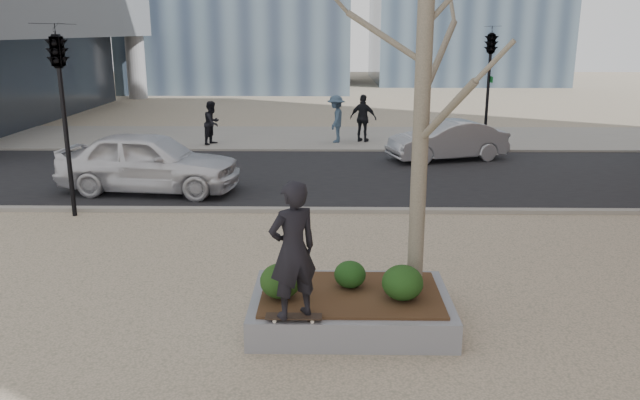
{
  "coord_description": "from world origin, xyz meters",
  "views": [
    {
      "loc": [
        0.68,
        -8.75,
        4.33
      ],
      "look_at": [
        0.5,
        2.0,
        1.4
      ],
      "focal_mm": 35.0,
      "sensor_mm": 36.0,
      "label": 1
    }
  ],
  "objects_px": {
    "planter": "(351,309)",
    "police_car": "(149,162)",
    "skateboard": "(294,318)",
    "skateboarder": "(293,250)"
  },
  "relations": [
    {
      "from": "planter",
      "to": "police_car",
      "type": "relative_size",
      "value": 0.61
    },
    {
      "from": "skateboard",
      "to": "police_car",
      "type": "xyz_separation_m",
      "value": [
        -4.46,
        8.79,
        0.37
      ]
    },
    {
      "from": "planter",
      "to": "police_car",
      "type": "xyz_separation_m",
      "value": [
        -5.28,
        7.91,
        0.63
      ]
    },
    {
      "from": "police_car",
      "to": "skateboard",
      "type": "bearing_deg",
      "value": -146.6
    },
    {
      "from": "skateboard",
      "to": "skateboarder",
      "type": "distance_m",
      "value": 1.0
    },
    {
      "from": "skateboarder",
      "to": "police_car",
      "type": "bearing_deg",
      "value": -93.47
    },
    {
      "from": "planter",
      "to": "skateboarder",
      "type": "height_order",
      "value": "skateboarder"
    },
    {
      "from": "skateboard",
      "to": "police_car",
      "type": "relative_size",
      "value": 0.16
    },
    {
      "from": "skateboard",
      "to": "police_car",
      "type": "bearing_deg",
      "value": 117.55
    },
    {
      "from": "skateboarder",
      "to": "skateboard",
      "type": "bearing_deg",
      "value": -30.39
    }
  ]
}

